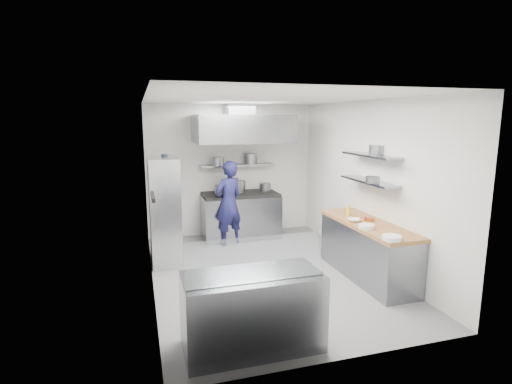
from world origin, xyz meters
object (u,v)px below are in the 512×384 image
object	(u,v)px
gas_range	(240,217)
chef	(229,203)
display_case	(252,311)
wire_rack	(165,211)

from	to	relation	value
gas_range	chef	bearing A→B (deg)	-129.66
gas_range	chef	size ratio (longest dim) A/B	0.95
gas_range	display_case	size ratio (longest dim) A/B	1.07
gas_range	chef	xyz separation A→B (m)	(-0.34, -0.41, 0.39)
gas_range	display_case	bearing A→B (deg)	-102.57
gas_range	wire_rack	distance (m)	2.01
chef	display_case	xyz separation A→B (m)	(-0.57, -3.69, -0.42)
display_case	wire_rack	bearing A→B (deg)	103.30
chef	gas_range	bearing A→B (deg)	-152.08
chef	display_case	distance (m)	3.76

